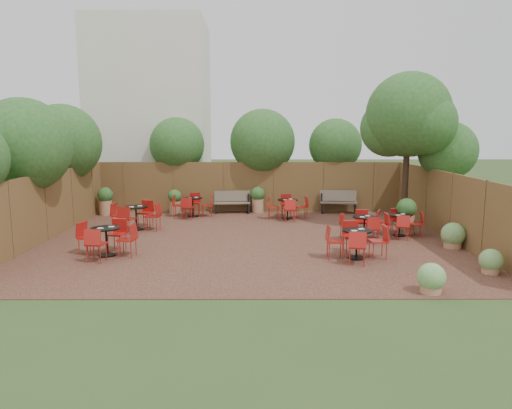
{
  "coord_description": "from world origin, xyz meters",
  "views": [
    {
      "loc": [
        0.18,
        -13.65,
        3.23
      ],
      "look_at": [
        0.22,
        0.5,
        1.0
      ],
      "focal_mm": 32.91,
      "sensor_mm": 36.0,
      "label": 1
    }
  ],
  "objects": [
    {
      "name": "park_bench_left",
      "position": [
        -0.71,
        4.62,
        0.47
      ],
      "size": [
        1.44,
        0.59,
        0.87
      ],
      "rotation": [
        0.0,
        0.0,
        0.1
      ],
      "color": "brown",
      "rests_on": "courtyard_paving"
    },
    {
      "name": "overhang_foliage",
      "position": [
        -2.69,
        2.97,
        2.74
      ],
      "size": [
        15.52,
        10.4,
        2.72
      ],
      "color": "#25551B",
      "rests_on": "ground"
    },
    {
      "name": "courtyard_paving",
      "position": [
        0.0,
        0.0,
        0.01
      ],
      "size": [
        12.0,
        10.0,
        0.02
      ],
      "primitive_type": "cube",
      "color": "#321914",
      "rests_on": "ground"
    },
    {
      "name": "fence_right",
      "position": [
        6.0,
        0.0,
        1.0
      ],
      "size": [
        0.08,
        10.0,
        2.0
      ],
      "primitive_type": "cube",
      "color": "brown",
      "rests_on": "ground"
    },
    {
      "name": "fence_back",
      "position": [
        0.0,
        5.0,
        1.0
      ],
      "size": [
        12.0,
        0.08,
        2.0
      ],
      "primitive_type": "cube",
      "color": "brown",
      "rests_on": "ground"
    },
    {
      "name": "park_bench_right",
      "position": [
        3.48,
        4.62,
        0.47
      ],
      "size": [
        1.48,
        0.65,
        0.88
      ],
      "rotation": [
        0.0,
        0.0,
        -0.14
      ],
      "color": "brown",
      "rests_on": "courtyard_paving"
    },
    {
      "name": "courtyard_tree",
      "position": [
        5.2,
        1.9,
        3.59
      ],
      "size": [
        2.88,
        2.79,
        5.11
      ],
      "rotation": [
        0.0,
        0.0,
        0.36
      ],
      "color": "black",
      "rests_on": "courtyard_paving"
    },
    {
      "name": "fence_left",
      "position": [
        -6.0,
        0.0,
        1.0
      ],
      "size": [
        0.08,
        10.0,
        2.0
      ],
      "primitive_type": "cube",
      "color": "brown",
      "rests_on": "ground"
    },
    {
      "name": "ground",
      "position": [
        0.0,
        0.0,
        0.0
      ],
      "size": [
        80.0,
        80.0,
        0.0
      ],
      "primitive_type": "plane",
      "color": "#354F23",
      "rests_on": "ground"
    },
    {
      "name": "low_shrubs",
      "position": [
        5.05,
        -2.65,
        0.33
      ],
      "size": [
        2.57,
        4.25,
        0.7
      ],
      "color": "#A87554",
      "rests_on": "courtyard_paving"
    },
    {
      "name": "neighbour_building",
      "position": [
        -4.5,
        8.0,
        4.0
      ],
      "size": [
        5.0,
        4.0,
        8.0
      ],
      "primitive_type": "cube",
      "color": "silver",
      "rests_on": "ground"
    },
    {
      "name": "planters",
      "position": [
        -0.43,
        3.31,
        0.59
      ],
      "size": [
        11.11,
        4.45,
        1.12
      ],
      "color": "#A87554",
      "rests_on": "courtyard_paving"
    },
    {
      "name": "bistro_tables",
      "position": [
        0.04,
        0.69,
        0.44
      ],
      "size": [
        9.85,
        7.4,
        0.89
      ],
      "color": "black",
      "rests_on": "courtyard_paving"
    }
  ]
}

